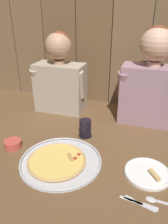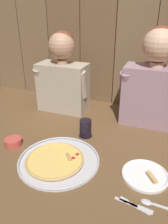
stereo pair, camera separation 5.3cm
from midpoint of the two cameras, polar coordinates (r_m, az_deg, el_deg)
ground_plane at (r=1.21m, az=0.46°, el=-9.77°), size 3.20×3.20×0.00m
pizza_tray at (r=1.13m, az=-5.66°, el=-12.46°), size 0.41×0.41×0.03m
dinner_plate at (r=1.09m, az=17.22°, el=-15.60°), size 0.22×0.22×0.03m
drinking_glass at (r=1.30m, az=1.57°, el=-4.31°), size 0.08×0.08×0.11m
dipping_bowl at (r=1.29m, az=-17.05°, el=-7.47°), size 0.09×0.09×0.04m
table_fork at (r=0.96m, az=14.42°, el=-22.59°), size 0.13×0.05×0.01m
table_knife at (r=0.96m, az=14.64°, el=-22.68°), size 0.16×0.04×0.01m
table_spoon at (r=0.98m, az=19.13°, el=-21.80°), size 0.14×0.03×0.01m
diner_left at (r=1.58m, az=-4.68°, el=9.71°), size 0.39×0.21×0.57m
diner_right at (r=1.43m, az=19.07°, el=7.91°), size 0.41×0.22×0.62m
wooden_backdrop_wall at (r=1.67m, az=9.47°, el=20.20°), size 2.19×0.03×1.10m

